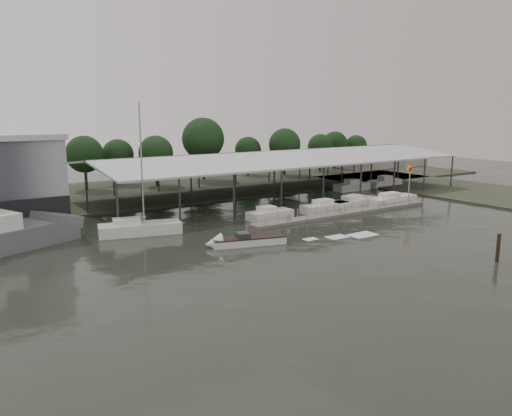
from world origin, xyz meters
TOP-DOWN VIEW (x-y plane):
  - ground at (0.00, 0.00)m, footprint 200.00×200.00m
  - land_strip_far at (0.00, 42.00)m, footprint 140.00×30.00m
  - land_strip_east at (45.00, 10.00)m, footprint 20.00×60.00m
  - covered_boat_shed at (17.00, 28.00)m, footprint 58.24×24.00m
  - floating_dock at (15.00, 10.00)m, footprint 28.00×2.00m
  - shell_fuel_sign at (27.00, 9.99)m, footprint 1.10×0.18m
  - distant_commercial_buildings at (59.03, 44.69)m, footprint 22.00×8.00m
  - white_sailboat at (-10.42, 14.74)m, footprint 8.88×4.60m
  - speedboat_underway at (-3.69, 4.96)m, footprint 18.50×6.94m
  - moored_cruiser_0 at (5.50, 13.22)m, footprint 5.76×2.25m
  - moored_cruiser_1 at (14.29, 13.00)m, footprint 7.18×2.40m
  - moored_cruiser_2 at (19.79, 13.26)m, footprint 8.63×3.66m
  - moored_cruiser_3 at (25.75, 11.89)m, footprint 8.88×2.79m
  - horizon_tree_line at (21.79, 47.95)m, footprint 67.81×11.16m

SIDE VIEW (x-z plane):
  - ground at x=0.00m, z-range 0.00..0.00m
  - land_strip_far at x=0.00m, z-range -0.05..0.25m
  - land_strip_east at x=45.00m, z-range -0.05..0.25m
  - floating_dock at x=15.00m, z-range -0.50..0.90m
  - speedboat_underway at x=-3.69m, z-range -0.61..1.39m
  - moored_cruiser_0 at x=5.50m, z-range -0.24..1.46m
  - moored_cruiser_1 at x=14.29m, z-range -0.24..1.46m
  - moored_cruiser_2 at x=19.79m, z-range -0.24..1.46m
  - moored_cruiser_3 at x=25.75m, z-range -0.24..1.46m
  - white_sailboat at x=-10.42m, z-range -6.28..7.61m
  - distant_commercial_buildings at x=59.03m, z-range -0.16..3.84m
  - shell_fuel_sign at x=27.00m, z-range 1.15..6.70m
  - covered_boat_shed at x=17.00m, z-range 2.65..9.61m
  - horizon_tree_line at x=21.79m, z-range 0.36..12.17m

